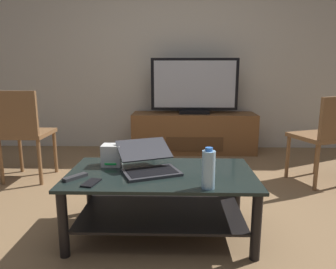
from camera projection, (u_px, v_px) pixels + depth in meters
ground_plane at (170, 225)px, 2.23m from camera, size 7.68×7.68×0.00m
back_wall at (173, 47)px, 4.28m from camera, size 6.40×0.12×2.80m
coffee_table at (161, 191)px, 2.07m from camera, size 1.22×0.68×0.43m
media_cabinet at (194, 133)px, 4.19m from camera, size 1.62×0.47×0.53m
television at (194, 87)px, 4.04m from camera, size 1.13×0.20×0.72m
dining_chair at (326, 134)px, 2.95m from camera, size 0.57×0.57×0.86m
side_chair at (23, 130)px, 3.03m from camera, size 0.44×0.44×0.90m
laptop at (148, 163)px, 2.07m from camera, size 0.47×0.50×0.18m
router_box at (112, 155)px, 2.18m from camera, size 0.13×0.12×0.15m
water_bottle_near at (208, 169)px, 1.75m from camera, size 0.08×0.08×0.24m
cell_phone at (91, 183)px, 1.84m from camera, size 0.10×0.15×0.01m
tv_remote at (75, 177)px, 1.93m from camera, size 0.13×0.15×0.02m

